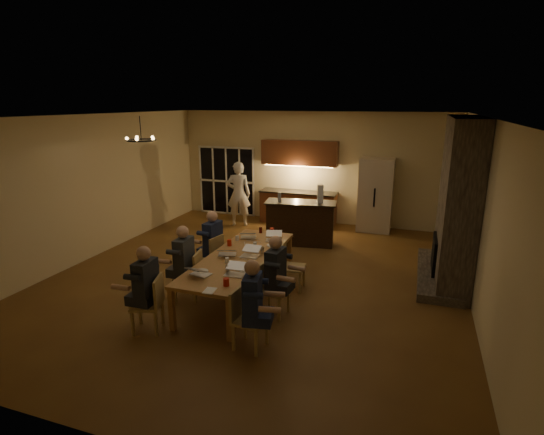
{
  "coord_description": "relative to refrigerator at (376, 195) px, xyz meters",
  "views": [
    {
      "loc": [
        2.91,
        -7.45,
        3.47
      ],
      "look_at": [
        0.24,
        0.3,
        1.21
      ],
      "focal_mm": 28.0,
      "sensor_mm": 36.0,
      "label": 1
    }
  ],
  "objects": [
    {
      "name": "floor",
      "position": [
        -1.9,
        -4.15,
        -1.0
      ],
      "size": [
        9.0,
        9.0,
        0.0
      ],
      "primitive_type": "plane",
      "color": "brown",
      "rests_on": "ground"
    },
    {
      "name": "back_wall",
      "position": [
        -1.9,
        0.37,
        0.6
      ],
      "size": [
        8.0,
        0.04,
        3.2
      ],
      "primitive_type": "cube",
      "color": "beige",
      "rests_on": "ground"
    },
    {
      "name": "left_wall",
      "position": [
        -5.92,
        -4.15,
        0.6
      ],
      "size": [
        0.04,
        9.0,
        3.2
      ],
      "primitive_type": "cube",
      "color": "beige",
      "rests_on": "ground"
    },
    {
      "name": "right_wall",
      "position": [
        2.12,
        -4.15,
        0.6
      ],
      "size": [
        0.04,
        9.0,
        3.2
      ],
      "primitive_type": "cube",
      "color": "beige",
      "rests_on": "ground"
    },
    {
      "name": "ceiling",
      "position": [
        -1.9,
        -4.15,
        2.22
      ],
      "size": [
        8.0,
        9.0,
        0.04
      ],
      "primitive_type": "cube",
      "color": "white",
      "rests_on": "back_wall"
    },
    {
      "name": "french_doors",
      "position": [
        -4.6,
        0.32,
        0.05
      ],
      "size": [
        1.86,
        0.08,
        2.1
      ],
      "primitive_type": "cube",
      "color": "black",
      "rests_on": "ground"
    },
    {
      "name": "fireplace",
      "position": [
        1.8,
        -2.95,
        0.6
      ],
      "size": [
        0.58,
        2.5,
        3.2
      ],
      "primitive_type": "cube",
      "color": "#5F574B",
      "rests_on": "ground"
    },
    {
      "name": "kitchenette",
      "position": [
        -2.2,
        0.05,
        0.2
      ],
      "size": [
        2.24,
        0.68,
        2.4
      ],
      "primitive_type": null,
      "color": "#5E271B",
      "rests_on": "ground"
    },
    {
      "name": "refrigerator",
      "position": [
        0.0,
        0.0,
        0.0
      ],
      "size": [
        0.9,
        0.68,
        2.0
      ],
      "primitive_type": "cube",
      "color": "beige",
      "rests_on": "ground"
    },
    {
      "name": "dining_table",
      "position": [
        -1.91,
        -4.94,
        -0.62
      ],
      "size": [
        1.1,
        3.19,
        0.75
      ],
      "primitive_type": "cube",
      "color": "#BA744A",
      "rests_on": "ground"
    },
    {
      "name": "bar_island",
      "position": [
        -1.63,
        -1.78,
        -0.46
      ],
      "size": [
        1.81,
        0.93,
        1.08
      ],
      "primitive_type": "cube",
      "rotation": [
        0.0,
        0.0,
        0.15
      ],
      "color": "black",
      "rests_on": "ground"
    },
    {
      "name": "chair_left_near",
      "position": [
        -2.76,
        -6.6,
        -0.55
      ],
      "size": [
        0.55,
        0.55,
        0.89
      ],
      "primitive_type": null,
      "rotation": [
        0.0,
        0.0,
        -1.26
      ],
      "color": "tan",
      "rests_on": "ground"
    },
    {
      "name": "chair_left_mid",
      "position": [
        -2.73,
        -5.41,
        -0.55
      ],
      "size": [
        0.51,
        0.51,
        0.89
      ],
      "primitive_type": null,
      "rotation": [
        0.0,
        0.0,
        -1.38
      ],
      "color": "tan",
      "rests_on": "ground"
    },
    {
      "name": "chair_left_far",
      "position": [
        -2.81,
        -4.41,
        -0.55
      ],
      "size": [
        0.52,
        0.52,
        0.89
      ],
      "primitive_type": null,
      "rotation": [
        0.0,
        0.0,
        -1.77
      ],
      "color": "tan",
      "rests_on": "ground"
    },
    {
      "name": "chair_right_near",
      "position": [
        -1.07,
        -6.53,
        -0.55
      ],
      "size": [
        0.48,
        0.48,
        0.89
      ],
      "primitive_type": null,
      "rotation": [
        0.0,
        0.0,
        1.47
      ],
      "color": "tan",
      "rests_on": "ground"
    },
    {
      "name": "chair_right_mid",
      "position": [
        -1.07,
        -5.48,
        -0.55
      ],
      "size": [
        0.49,
        0.49,
        0.89
      ],
      "primitive_type": null,
      "rotation": [
        0.0,
        0.0,
        1.44
      ],
      "color": "tan",
      "rests_on": "ground"
    },
    {
      "name": "chair_right_far",
      "position": [
        -1.06,
        -4.4,
        -0.55
      ],
      "size": [
        0.46,
        0.46,
        0.89
      ],
      "primitive_type": null,
      "rotation": [
        0.0,
        0.0,
        1.63
      ],
      "color": "tan",
      "rests_on": "ground"
    },
    {
      "name": "person_left_near",
      "position": [
        -2.76,
        -6.58,
        -0.31
      ],
      "size": [
        0.62,
        0.62,
        1.38
      ],
      "primitive_type": null,
      "rotation": [
        0.0,
        0.0,
        -1.54
      ],
      "color": "#21232A",
      "rests_on": "ground"
    },
    {
      "name": "person_right_near",
      "position": [
        -1.01,
        -6.58,
        -0.31
      ],
      "size": [
        0.7,
        0.7,
        1.38
      ],
      "primitive_type": null,
      "rotation": [
        0.0,
        0.0,
        1.76
      ],
      "color": "#1C2647",
      "rests_on": "ground"
    },
    {
      "name": "person_left_mid",
      "position": [
        -2.76,
        -5.45,
        -0.31
      ],
      "size": [
        0.63,
        0.63,
        1.38
      ],
      "primitive_type": null,
      "rotation": [
        0.0,
        0.0,
        -1.52
      ],
      "color": "#3A4145",
      "rests_on": "ground"
    },
    {
      "name": "person_right_mid",
      "position": [
        -1.05,
        -5.46,
        -0.31
      ],
      "size": [
        0.65,
        0.65,
        1.38
      ],
      "primitive_type": null,
      "rotation": [
        0.0,
        0.0,
        1.48
      ],
      "color": "#21232A",
      "rests_on": "ground"
    },
    {
      "name": "person_left_far",
      "position": [
        -2.75,
        -4.34,
        -0.31
      ],
      "size": [
        0.67,
        0.67,
        1.38
      ],
      "primitive_type": null,
      "rotation": [
        0.0,
        0.0,
        -1.69
      ],
      "color": "#1C2647",
      "rests_on": "ground"
    },
    {
      "name": "standing_person",
      "position": [
        -3.74,
        -0.76,
        -0.08
      ],
      "size": [
        0.77,
        0.61,
        1.85
      ],
      "primitive_type": "imported",
      "rotation": [
        0.0,
        0.0,
        3.43
      ],
      "color": "silver",
      "rests_on": "ground"
    },
    {
      "name": "chandelier",
      "position": [
        -4.01,
        -4.68,
        1.75
      ],
      "size": [
        0.55,
        0.55,
        0.03
      ],
      "primitive_type": "torus",
      "color": "black",
      "rests_on": "ceiling"
    },
    {
      "name": "laptop_a",
      "position": [
        -2.16,
        -5.94,
        -0.14
      ],
      "size": [
        0.37,
        0.34,
        0.23
      ],
      "primitive_type": null,
      "rotation": [
        0.0,
        0.0,
        2.93
      ],
      "color": "silver",
      "rests_on": "dining_table"
    },
    {
      "name": "laptop_b",
      "position": [
        -1.64,
        -5.78,
        -0.14
      ],
      "size": [
        0.33,
        0.29,
        0.23
      ],
      "primitive_type": null,
      "rotation": [
        0.0,
        0.0,
        0.04
      ],
      "color": "silver",
      "rests_on": "dining_table"
    },
    {
      "name": "laptop_c",
      "position": [
        -2.15,
        -4.96,
        -0.14
      ],
      "size": [
        0.4,
        0.37,
        0.23
      ],
      "primitive_type": null,
      "rotation": [
        0.0,
        0.0,
        3.49
      ],
      "color": "silver",
      "rests_on": "dining_table"
    },
    {
      "name": "laptop_d",
      "position": [
        -1.72,
        -4.91,
        -0.14
      ],
      "size": [
        0.32,
        0.28,
        0.23
      ],
      "primitive_type": null,
      "rotation": [
        0.0,
        0.0,
        -0.01
      ],
      "color": "silver",
      "rests_on": "dining_table"
    },
    {
      "name": "laptop_e",
      "position": [
        -2.16,
        -3.9,
        -0.14
      ],
      "size": [
        0.39,
        0.37,
        0.23
      ],
      "primitive_type": null,
      "rotation": [
        0.0,
        0.0,
        3.48
      ],
      "color": "silver",
      "rests_on": "dining_table"
    },
    {
      "name": "laptop_f",
      "position": [
        -1.6,
        -3.91,
        -0.14
      ],
      "size": [
        0.38,
        0.36,
        0.23
      ],
      "primitive_type": null,
      "rotation": [
        0.0,
        0.0,
        0.27
      ],
      "color": "silver",
      "rests_on": "dining_table"
    },
    {
      "name": "mug_front",
      "position": [
        -1.98,
        -5.34,
        -0.2
      ],
      "size": [
        0.07,
        0.07,
        0.1
      ],
      "primitive_type": "cylinder",
      "color": "white",
      "rests_on": "dining_table"
    },
    {
      "name": "mug_mid",
      "position": [
        -1.82,
        -4.41,
        -0.2
      ],
      "size": [
        0.07,
        0.07,
        0.1
      ],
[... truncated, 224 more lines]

